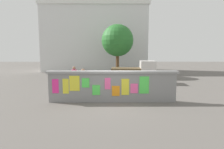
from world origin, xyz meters
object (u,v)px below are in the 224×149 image
object	(u,v)px
auto_rickshaw_truck	(136,72)
person_bystander	(83,79)
person_walking	(74,76)
motorcycle	(142,88)
tree_roadside	(118,41)
bicycle_near	(96,81)

from	to	relation	value
auto_rickshaw_truck	person_bystander	world-z (taller)	auto_rickshaw_truck
auto_rickshaw_truck	person_walking	size ratio (longest dim) A/B	2.27
person_walking	motorcycle	bearing A→B (deg)	-20.05
motorcycle	person_bystander	bearing A→B (deg)	-179.68
tree_roadside	person_bystander	bearing A→B (deg)	-104.72
person_bystander	auto_rickshaw_truck	bearing A→B (deg)	50.51
tree_roadside	auto_rickshaw_truck	bearing A→B (deg)	-73.26
person_bystander	tree_roadside	size ratio (longest dim) A/B	0.30
person_bystander	bicycle_near	bearing A→B (deg)	80.44
motorcycle	person_walking	xyz separation A→B (m)	(-4.40, 1.61, 0.52)
motorcycle	person_bystander	distance (m)	3.59
person_walking	person_bystander	size ratio (longest dim) A/B	1.00
person_walking	person_bystander	bearing A→B (deg)	-62.57
motorcycle	person_bystander	world-z (taller)	person_bystander
bicycle_near	person_bystander	world-z (taller)	person_bystander
auto_rickshaw_truck	person_walking	distance (m)	5.43
bicycle_near	person_walking	xyz separation A→B (m)	(-1.39, -1.60, 0.62)
auto_rickshaw_truck	person_bystander	xyz separation A→B (m)	(-3.74, -4.54, 0.09)
bicycle_near	tree_roadside	xyz separation A→B (m)	(1.84, 5.83, 3.40)
auto_rickshaw_truck	motorcycle	xyz separation A→B (m)	(-0.18, -4.52, -0.44)
auto_rickshaw_truck	person_walking	bearing A→B (deg)	-147.57
bicycle_near	motorcycle	bearing A→B (deg)	-46.75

